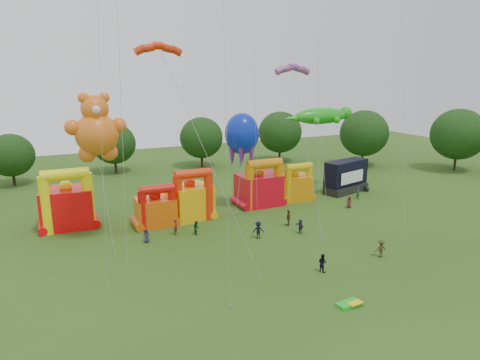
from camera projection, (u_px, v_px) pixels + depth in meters
name	position (u px, v px, depth m)	size (l,w,h in m)	color
ground	(352.00, 317.00, 31.74)	(160.00, 160.00, 0.00)	#284B15
tree_ring	(339.00, 238.00, 30.29)	(121.70, 123.78, 12.07)	#352314
bouncy_castle_0	(67.00, 205.00, 49.76)	(6.20, 5.19, 7.31)	red
bouncy_castle_1	(156.00, 209.00, 50.62)	(4.64, 3.77, 5.21)	#DA540B
bouncy_castle_2	(191.00, 199.00, 52.84)	(5.67, 4.90, 6.54)	#EDA60C
bouncy_castle_3	(260.00, 187.00, 58.34)	(5.61, 4.52, 6.67)	red
bouncy_castle_4	(294.00, 185.00, 60.83)	(4.95, 4.19, 5.55)	orange
stage_trailer	(346.00, 177.00, 64.94)	(8.02, 4.69, 4.92)	black
teddy_bear_kite	(98.00, 143.00, 43.01)	(6.03, 6.82, 15.91)	orange
gecko_kite	(323.00, 146.00, 62.70)	(11.94, 7.99, 12.82)	#1B9F16
octopus_kite	(241.00, 145.00, 55.61)	(4.48, 4.48, 12.81)	#0B23AC
parafoil_kites	(213.00, 153.00, 39.15)	(21.70, 11.74, 29.87)	red
diamond_kites	(269.00, 93.00, 41.79)	(32.87, 22.06, 35.17)	#C00939
folded_kite_bundle	(350.00, 304.00, 33.36)	(2.07, 1.23, 0.31)	green
spectator_0	(146.00, 236.00, 45.66)	(0.75, 0.49, 1.53)	#29253E
spectator_1	(176.00, 227.00, 47.80)	(0.68, 0.45, 1.87)	maroon
spectator_2	(196.00, 228.00, 47.97)	(0.78, 0.60, 1.59)	#16371B
spectator_3	(258.00, 230.00, 46.75)	(1.26, 0.73, 1.95)	black
spectator_4	(288.00, 218.00, 50.69)	(1.16, 0.48, 1.97)	#47371C
spectator_5	(300.00, 226.00, 48.35)	(1.52, 0.48, 1.64)	#2F2A47
spectator_6	(349.00, 202.00, 57.46)	(0.79, 0.51, 1.61)	#59191E
spectator_7	(358.00, 193.00, 61.47)	(0.62, 0.41, 1.71)	#1C4626
spectator_8	(322.00, 263.00, 38.94)	(0.83, 0.65, 1.71)	black
spectator_9	(381.00, 248.00, 42.05)	(1.14, 0.65, 1.76)	#3E2D18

